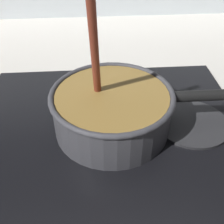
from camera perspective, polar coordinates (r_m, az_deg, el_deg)
ground at (r=0.54m, az=-1.09°, el=-13.70°), size 2.40×1.60×0.04m
hob_plate at (r=0.60m, az=-0.00°, el=-3.58°), size 0.56×0.48×0.01m
burner_ring at (r=0.59m, az=-0.00°, el=-2.86°), size 0.20×0.20×0.01m
spare_burner at (r=0.62m, az=15.56°, el=-2.07°), size 0.15×0.15×0.01m
cooking_pan at (r=0.56m, az=0.13°, el=0.46°), size 0.38×0.24×0.30m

